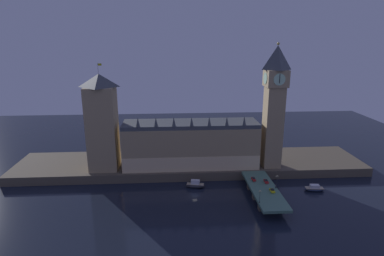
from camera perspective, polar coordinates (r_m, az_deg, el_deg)
name	(u,v)px	position (r m, az deg, el deg)	size (l,w,h in m)	color
ground_plane	(195,196)	(175.59, 0.50, -11.99)	(400.00, 400.00, 0.00)	black
embankment	(190,164)	(209.86, -0.28, -6.43)	(220.00, 42.00, 5.36)	brown
parliament_hall	(191,144)	(196.98, -0.25, -2.84)	(81.44, 21.99, 33.09)	tan
clock_tower	(274,104)	(195.23, 14.41, 4.21)	(12.78, 12.89, 74.16)	tan
victoria_tower	(102,122)	(195.32, -15.69, 0.96)	(16.84, 16.84, 62.98)	tan
bridge	(264,191)	(175.48, 12.66, -10.94)	(13.87, 46.00, 5.77)	#4C7560
car_northbound_lead	(253,179)	(182.66, 10.88, -8.89)	(1.85, 4.38, 1.52)	red
car_southbound_lead	(272,190)	(171.92, 14.07, -10.72)	(2.07, 4.06, 1.43)	yellow
car_southbound_trail	(266,181)	(181.40, 13.03, -9.20)	(1.91, 4.19, 1.52)	red
pedestrian_mid_walk	(276,186)	(176.19, 14.64, -10.02)	(0.38, 0.38, 1.66)	black
street_lamp_near	(260,195)	(158.57, 11.97, -11.54)	(1.34, 0.60, 6.55)	#2D3333
street_lamp_mid	(277,180)	(174.73, 14.86, -8.94)	(1.34, 0.60, 7.25)	#2D3333
boat_upstream	(195,185)	(183.75, 0.59, -10.08)	(11.28, 5.56, 4.75)	#28282D
boat_downstream	(314,189)	(192.88, 20.92, -10.02)	(11.40, 5.58, 3.58)	#1E2842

